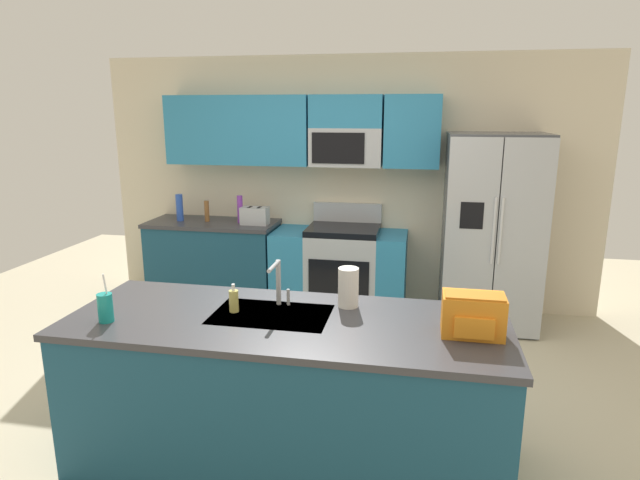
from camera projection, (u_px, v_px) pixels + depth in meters
name	position (u px, v px, depth m)	size (l,w,h in m)	color
ground_plane	(301.00, 397.00, 3.94)	(9.00, 9.00, 0.00)	beige
kitchen_wall_unit	(332.00, 167.00, 5.60)	(5.20, 0.43, 2.60)	beige
back_counter	(214.00, 262.00, 5.80)	(1.37, 0.63, 0.90)	navy
range_oven	(339.00, 270.00, 5.55)	(1.36, 0.61, 1.10)	#B7BABF
refrigerator	(492.00, 232.00, 5.10)	(0.90, 0.76, 1.85)	#4C4F54
island_counter	(287.00, 390.00, 3.16)	(2.51, 0.95, 0.90)	navy
toaster	(255.00, 216.00, 5.54)	(0.28, 0.16, 0.18)	#B7BABF
pepper_mill	(207.00, 211.00, 5.68)	(0.05, 0.05, 0.22)	brown
bottle_purple	(240.00, 209.00, 5.59)	(0.06, 0.06, 0.29)	purple
bottle_blue	(180.00, 208.00, 5.70)	(0.07, 0.07, 0.28)	blue
sink_faucet	(278.00, 279.00, 3.21)	(0.08, 0.21, 0.28)	#B7BABF
drink_cup_teal	(105.00, 308.00, 2.99)	(0.08, 0.08, 0.28)	teal
soap_dispenser	(234.00, 301.00, 3.14)	(0.06, 0.06, 0.17)	#D8CC66
paper_towel_roll	(348.00, 287.00, 3.22)	(0.12, 0.12, 0.24)	white
backpack	(473.00, 314.00, 2.81)	(0.32, 0.22, 0.23)	orange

